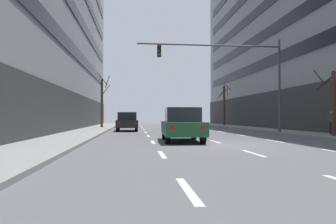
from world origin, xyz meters
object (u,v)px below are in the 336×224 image
(car_driving_1, at_px, (128,120))
(car_driving_2, at_px, (186,121))
(street_tree_1, at_px, (333,99))
(street_tree_3, at_px, (102,102))
(car_driving_0, at_px, (182,125))
(car_driving_3, at_px, (127,122))
(street_tree_2, at_px, (224,105))
(pedestrian_1, at_px, (332,121))
(traffic_signal_0, at_px, (237,67))

(car_driving_1, bearing_deg, car_driving_2, -46.86)
(car_driving_2, xyz_separation_m, street_tree_1, (5.85, -17.56, 1.48))
(street_tree_3, bearing_deg, car_driving_0, -71.86)
(car_driving_0, xyz_separation_m, car_driving_3, (-3.06, 11.93, -0.03))
(car_driving_2, relative_size, street_tree_3, 0.81)
(car_driving_3, bearing_deg, street_tree_1, -40.92)
(street_tree_2, xyz_separation_m, pedestrian_1, (1.07, -20.40, -1.84))
(car_driving_3, distance_m, street_tree_3, 6.89)
(street_tree_1, xyz_separation_m, street_tree_2, (-0.00, 22.09, 0.53))
(car_driving_2, bearing_deg, car_driving_1, 133.14)
(car_driving_1, xyz_separation_m, street_tree_2, (12.42, -2.48, 2.05))
(car_driving_2, distance_m, car_driving_3, 9.44)
(car_driving_0, height_order, car_driving_1, car_driving_0)
(street_tree_3, xyz_separation_m, pedestrian_1, (16.13, -14.90, -1.84))
(street_tree_2, bearing_deg, pedestrian_1, -86.99)
(car_driving_0, bearing_deg, street_tree_1, 8.08)
(traffic_signal_0, xyz_separation_m, pedestrian_1, (5.14, -3.38, -3.96))
(car_driving_3, height_order, street_tree_3, street_tree_3)
(car_driving_1, xyz_separation_m, car_driving_2, (6.57, -7.01, 0.04))
(car_driving_3, distance_m, pedestrian_1, 16.05)
(traffic_signal_0, bearing_deg, car_driving_2, 98.11)
(car_driving_2, relative_size, street_tree_1, 1.04)
(car_driving_2, distance_m, pedestrian_1, 17.32)
(car_driving_0, xyz_separation_m, street_tree_2, (9.19, 23.39, 2.00))
(car_driving_1, bearing_deg, street_tree_2, -11.30)
(street_tree_1, bearing_deg, traffic_signal_0, 128.79)
(street_tree_1, distance_m, street_tree_2, 22.10)
(car_driving_0, xyz_separation_m, car_driving_1, (-3.23, 25.88, -0.05))
(car_driving_1, distance_m, car_driving_3, 13.95)
(pedestrian_1, bearing_deg, car_driving_1, 120.52)
(traffic_signal_0, bearing_deg, street_tree_3, 133.63)
(traffic_signal_0, bearing_deg, street_tree_1, -51.21)
(street_tree_2, distance_m, street_tree_3, 16.03)
(street_tree_1, relative_size, pedestrian_1, 2.93)
(car_driving_3, xyz_separation_m, traffic_signal_0, (8.19, -5.56, 4.15))
(car_driving_3, bearing_deg, pedestrian_1, -33.85)
(traffic_signal_0, bearing_deg, car_driving_0, -128.81)
(traffic_signal_0, bearing_deg, car_driving_1, 113.17)
(street_tree_1, bearing_deg, car_driving_2, 108.43)
(car_driving_0, distance_m, street_tree_1, 9.40)
(street_tree_3, relative_size, pedestrian_1, 3.77)
(traffic_signal_0, distance_m, street_tree_3, 16.06)
(car_driving_0, distance_m, street_tree_3, 18.93)
(car_driving_2, distance_m, street_tree_1, 18.57)
(street_tree_2, bearing_deg, car_driving_0, -111.45)
(car_driving_3, relative_size, traffic_signal_0, 0.41)
(car_driving_2, height_order, traffic_signal_0, traffic_signal_0)
(traffic_signal_0, relative_size, pedestrian_1, 7.13)
(street_tree_2, bearing_deg, car_driving_3, -136.91)
(car_driving_1, relative_size, traffic_signal_0, 0.40)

